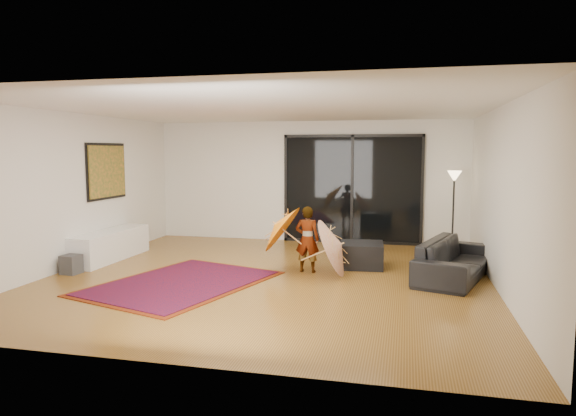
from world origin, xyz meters
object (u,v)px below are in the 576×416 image
(ottoman, at_px, (361,255))
(child, at_px, (307,239))
(sofa, at_px, (455,259))
(media_console, at_px, (111,245))

(ottoman, xyz_separation_m, child, (-0.86, -0.60, 0.35))
(sofa, xyz_separation_m, ottoman, (-1.53, 0.48, -0.10))
(child, bearing_deg, media_console, -2.14)
(sofa, distance_m, ottoman, 1.60)
(media_console, bearing_deg, child, -1.44)
(sofa, relative_size, child, 1.89)
(sofa, height_order, child, child)
(media_console, xyz_separation_m, ottoman, (4.67, 0.43, -0.06))
(sofa, distance_m, child, 2.41)
(media_console, relative_size, child, 1.76)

